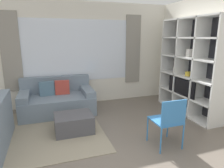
% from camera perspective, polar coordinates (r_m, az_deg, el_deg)
% --- Properties ---
extents(wall_back, '(6.35, 0.11, 2.70)m').
position_cam_1_polar(wall_back, '(5.43, -9.83, 8.39)').
color(wall_back, silver).
rests_on(wall_back, ground_plane).
extents(wall_right, '(0.07, 4.48, 2.70)m').
position_cam_1_polar(wall_right, '(5.06, 24.59, 6.93)').
color(wall_right, silver).
rests_on(wall_right, ground_plane).
extents(area_rug, '(2.54, 2.32, 0.01)m').
position_cam_1_polar(area_rug, '(4.26, -21.10, -12.74)').
color(area_rug, gray).
rests_on(area_rug, ground_plane).
extents(shelving_unit, '(0.42, 1.84, 2.24)m').
position_cam_1_polar(shelving_unit, '(5.04, 21.62, 4.32)').
color(shelving_unit, '#232328').
rests_on(shelving_unit, ground_plane).
extents(couch_main, '(1.70, 1.00, 0.83)m').
position_cam_1_polar(couch_main, '(5.06, -15.36, -4.54)').
color(couch_main, slate).
rests_on(couch_main, ground_plane).
extents(ottoman, '(0.72, 0.58, 0.35)m').
position_cam_1_polar(ottoman, '(4.03, -10.86, -10.90)').
color(ottoman, '#47474C').
rests_on(ottoman, ground_plane).
extents(folding_chair, '(0.44, 0.46, 0.86)m').
position_cam_1_polar(folding_chair, '(3.42, 15.89, -9.51)').
color(folding_chair, '#3375B7').
rests_on(folding_chair, ground_plane).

